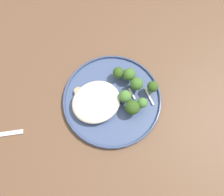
{
  "coord_description": "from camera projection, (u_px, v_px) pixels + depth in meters",
  "views": [
    {
      "loc": [
        0.12,
        0.24,
        1.37
      ],
      "look_at": [
        0.01,
        0.05,
        0.76
      ],
      "focal_mm": 35.75,
      "sensor_mm": 36.0,
      "label": 1
    }
  ],
  "objects": [
    {
      "name": "broccoli_floret_beside_noodles",
      "position": [
        137.0,
        84.0,
        0.63
      ],
      "size": [
        0.04,
        0.04,
        0.06
      ],
      "color": "#89A356",
      "rests_on": "dinner_plate"
    },
    {
      "name": "onion_sliver_pale_crescent",
      "position": [
        115.0,
        101.0,
        0.65
      ],
      "size": [
        0.01,
        0.04,
        0.0
      ],
      "primitive_type": "cube",
      "rotation": [
        0.0,
        0.0,
        4.98
      ],
      "color": "silver",
      "rests_on": "dinner_plate"
    },
    {
      "name": "broccoli_floret_right_tilted",
      "position": [
        142.0,
        103.0,
        0.61
      ],
      "size": [
        0.03,
        0.03,
        0.05
      ],
      "color": "#89A356",
      "rests_on": "dinner_plate"
    },
    {
      "name": "broccoli_floret_near_rim",
      "position": [
        118.0,
        73.0,
        0.66
      ],
      "size": [
        0.03,
        0.03,
        0.05
      ],
      "color": "#89A356",
      "rests_on": "dinner_plate"
    },
    {
      "name": "seared_scallop_large_seared",
      "position": [
        105.0,
        106.0,
        0.64
      ],
      "size": [
        0.03,
        0.03,
        0.01
      ],
      "color": "#DBB77A",
      "rests_on": "dinner_plate"
    },
    {
      "name": "seared_scallop_tiny_bay",
      "position": [
        83.0,
        111.0,
        0.63
      ],
      "size": [
        0.04,
        0.04,
        0.02
      ],
      "color": "#DBB77A",
      "rests_on": "dinner_plate"
    },
    {
      "name": "broccoli_floret_rear_charred",
      "position": [
        152.0,
        87.0,
        0.63
      ],
      "size": [
        0.03,
        0.03,
        0.05
      ],
      "color": "#7A994C",
      "rests_on": "dinner_plate"
    },
    {
      "name": "onion_sliver_short_strip",
      "position": [
        149.0,
        96.0,
        0.65
      ],
      "size": [
        0.01,
        0.06,
        0.0
      ],
      "primitive_type": "cube",
      "rotation": [
        0.0,
        0.0,
        4.62
      ],
      "color": "silver",
      "rests_on": "dinner_plate"
    },
    {
      "name": "dinner_plate",
      "position": [
        112.0,
        99.0,
        0.66
      ],
      "size": [
        0.29,
        0.29,
        0.02
      ],
      "color": "#38476B",
      "rests_on": "wooden_dining_table"
    },
    {
      "name": "seared_scallop_right_edge",
      "position": [
        78.0,
        91.0,
        0.65
      ],
      "size": [
        0.03,
        0.03,
        0.01
      ],
      "color": "beige",
      "rests_on": "dinner_plate"
    },
    {
      "name": "broccoli_floret_small_sprig",
      "position": [
        129.0,
        75.0,
        0.65
      ],
      "size": [
        0.04,
        0.04,
        0.05
      ],
      "color": "#89A356",
      "rests_on": "dinner_plate"
    },
    {
      "name": "seared_scallop_rear_pale",
      "position": [
        95.0,
        107.0,
        0.64
      ],
      "size": [
        0.02,
        0.02,
        0.01
      ],
      "color": "#E5C689",
      "rests_on": "dinner_plate"
    },
    {
      "name": "broccoli_floret_tall_stalk",
      "position": [
        132.0,
        107.0,
        0.61
      ],
      "size": [
        0.04,
        0.04,
        0.05
      ],
      "color": "#7A994C",
      "rests_on": "dinner_plate"
    },
    {
      "name": "broccoli_floret_left_leaning",
      "position": [
        125.0,
        96.0,
        0.62
      ],
      "size": [
        0.04,
        0.04,
        0.05
      ],
      "color": "#7A994C",
      "rests_on": "dinner_plate"
    },
    {
      "name": "onion_sliver_long_sliver",
      "position": [
        109.0,
        92.0,
        0.66
      ],
      "size": [
        0.05,
        0.02,
        0.0
      ],
      "primitive_type": "cube",
      "rotation": [
        0.0,
        0.0,
        2.92
      ],
      "color": "silver",
      "rests_on": "dinner_plate"
    },
    {
      "name": "wooden_dining_table",
      "position": [
        108.0,
        95.0,
        0.76
      ],
      "size": [
        1.4,
        1.0,
        0.74
      ],
      "color": "brown",
      "rests_on": "ground"
    },
    {
      "name": "onion_sliver_curled_piece",
      "position": [
        132.0,
        94.0,
        0.66
      ],
      "size": [
        0.01,
        0.04,
        0.0
      ],
      "primitive_type": "cube",
      "rotation": [
        0.0,
        0.0,
        1.53
      ],
      "color": "silver",
      "rests_on": "dinner_plate"
    },
    {
      "name": "ground",
      "position": [
        110.0,
        133.0,
        1.38
      ],
      "size": [
        6.0,
        6.0,
        0.0
      ],
      "primitive_type": "plane",
      "color": "#47423D"
    },
    {
      "name": "noodle_bed",
      "position": [
        96.0,
        102.0,
        0.63
      ],
      "size": [
        0.14,
        0.13,
        0.04
      ],
      "color": "beige",
      "rests_on": "dinner_plate"
    }
  ]
}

